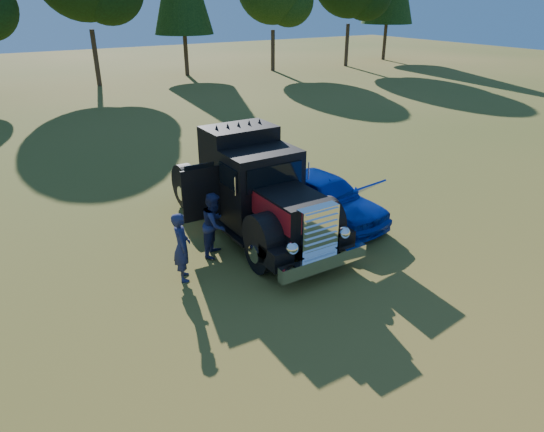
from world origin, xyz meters
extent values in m
plane|color=#384C16|center=(0.00, 0.00, 0.00)|extent=(120.00, 120.00, 0.00)
cylinder|color=#2D2116|center=(20.00, 30.00, 1.80)|extent=(0.36, 0.36, 3.60)
sphere|color=black|center=(21.20, 29.20, 6.00)|extent=(4.40, 4.40, 4.40)
cylinder|color=#2D2116|center=(28.00, 29.00, 1.98)|extent=(0.36, 0.36, 3.96)
cylinder|color=#2D2116|center=(35.00, 31.00, 2.43)|extent=(0.36, 0.36, 4.86)
cylinder|color=#2D2116|center=(4.00, 30.00, 2.07)|extent=(0.36, 0.36, 4.14)
cylinder|color=#2D2116|center=(12.00, 31.50, 2.25)|extent=(0.36, 0.36, 4.50)
cylinder|color=black|center=(0.43, -0.83, 0.55)|extent=(0.32, 1.10, 1.10)
cylinder|color=black|center=(2.53, -0.83, 0.55)|extent=(0.32, 1.10, 1.10)
cylinder|color=black|center=(0.43, 3.97, 0.55)|extent=(0.32, 1.10, 1.10)
cylinder|color=black|center=(2.53, 3.97, 0.55)|extent=(0.32, 1.10, 1.10)
cylinder|color=black|center=(0.76, 3.97, 0.55)|extent=(0.32, 1.10, 1.10)
cylinder|color=black|center=(2.20, 3.97, 0.55)|extent=(0.32, 1.10, 1.10)
cube|color=black|center=(1.48, 1.77, 0.62)|extent=(1.60, 6.40, 0.28)
cube|color=white|center=(1.48, -2.08, 0.55)|extent=(2.50, 0.22, 0.36)
cube|color=white|center=(1.48, -1.78, 1.25)|extent=(1.05, 0.30, 1.30)
cube|color=black|center=(1.48, -0.73, 1.30)|extent=(1.35, 1.80, 1.10)
cube|color=maroon|center=(0.79, -0.73, 1.50)|extent=(0.02, 1.80, 0.60)
cube|color=maroon|center=(2.17, -0.73, 1.50)|extent=(0.02, 1.80, 0.60)
cylinder|color=black|center=(0.53, -0.83, 0.95)|extent=(0.55, 1.24, 1.24)
cylinder|color=black|center=(2.43, -0.83, 0.95)|extent=(0.55, 1.24, 1.24)
sphere|color=white|center=(0.70, -1.85, 1.05)|extent=(0.32, 0.32, 0.32)
sphere|color=white|center=(2.26, -1.85, 1.05)|extent=(0.32, 0.32, 0.32)
cube|color=black|center=(1.48, 0.82, 1.55)|extent=(2.05, 1.30, 2.10)
cube|color=black|center=(1.48, 0.15, 2.05)|extent=(1.70, 0.05, 0.65)
cube|color=black|center=(1.48, 2.12, 1.75)|extent=(2.05, 1.30, 2.50)
cube|color=black|center=(1.48, 3.77, 0.95)|extent=(2.00, 2.00, 0.35)
cube|color=black|center=(-0.10, 1.44, 1.45)|extent=(1.10, 0.11, 1.50)
cube|color=#933515|center=(-0.11, 1.49, 1.30)|extent=(0.85, 0.06, 0.75)
imported|color=#071697|center=(3.71, 0.85, 0.76)|extent=(2.32, 4.62, 1.51)
cube|color=#071697|center=(3.50, -0.83, 1.55)|extent=(1.40, 1.08, 0.67)
imported|color=#1D1F43|center=(-1.36, -0.12, 0.89)|extent=(0.59, 0.74, 1.77)
imported|color=#1B2C40|center=(-0.12, 0.61, 0.88)|extent=(1.08, 1.08, 1.77)
camera|label=1|loc=(-4.96, -10.08, 6.42)|focal=32.00mm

